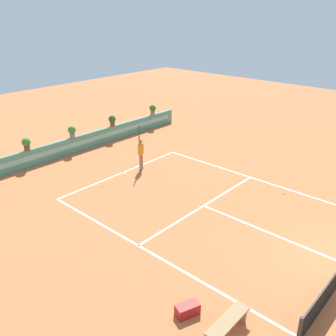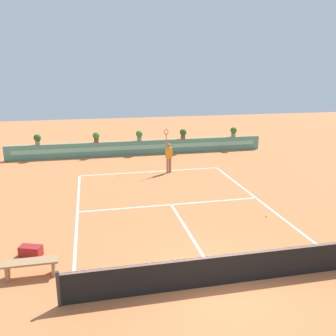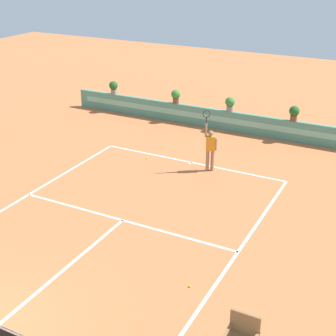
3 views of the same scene
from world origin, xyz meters
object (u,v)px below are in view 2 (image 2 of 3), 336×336
at_px(gear_bag, 31,251).
at_px(potted_plant_right, 183,133).
at_px(potted_plant_left, 96,137).
at_px(potted_plant_centre, 139,135).
at_px(tennis_ball_by_sideline, 162,174).
at_px(tennis_ball_near_baseline, 266,216).
at_px(tennis_player, 169,155).
at_px(potted_plant_far_right, 234,131).
at_px(bench_courtside, 31,265).
at_px(tennis_ball_mid_court, 120,176).
at_px(potted_plant_far_left, 37,139).

relative_size(gear_bag, potted_plant_right, 0.97).
height_order(potted_plant_left, potted_plant_centre, same).
xyz_separation_m(gear_bag, tennis_ball_by_sideline, (6.04, 8.32, -0.15)).
relative_size(gear_bag, potted_plant_centre, 0.97).
bearing_deg(tennis_ball_near_baseline, potted_plant_centre, 106.28).
distance_m(potted_plant_left, potted_plant_centre, 2.97).
xyz_separation_m(tennis_player, potted_plant_far_right, (5.98, 4.90, 0.36)).
bearing_deg(tennis_player, tennis_ball_near_baseline, -70.92).
bearing_deg(potted_plant_right, tennis_player, -113.48).
relative_size(gear_bag, tennis_ball_by_sideline, 10.29).
bearing_deg(tennis_ball_near_baseline, bench_courtside, -163.61).
distance_m(tennis_ball_near_baseline, tennis_ball_mid_court, 8.97).
xyz_separation_m(bench_courtside, tennis_ball_mid_court, (3.45, 9.76, -0.34)).
height_order(tennis_ball_by_sideline, potted_plant_right, potted_plant_right).
distance_m(bench_courtside, tennis_ball_by_sideline, 11.23).
relative_size(gear_bag, potted_plant_left, 0.97).
height_order(tennis_ball_mid_court, tennis_ball_by_sideline, same).
height_order(tennis_ball_by_sideline, potted_plant_centre, potted_plant_centre).
xyz_separation_m(potted_plant_far_left, potted_plant_right, (9.95, 0.00, 0.00)).
relative_size(tennis_ball_mid_court, potted_plant_left, 0.09).
relative_size(tennis_player, potted_plant_centre, 3.57).
relative_size(potted_plant_left, potted_plant_far_left, 1.00).
bearing_deg(potted_plant_right, potted_plant_far_right, 0.00).
distance_m(tennis_ball_near_baseline, tennis_ball_by_sideline, 7.59).
bearing_deg(potted_plant_centre, tennis_ball_by_sideline, -83.79).
relative_size(tennis_ball_near_baseline, tennis_ball_mid_court, 1.00).
xyz_separation_m(tennis_ball_near_baseline, tennis_ball_by_sideline, (-2.99, 6.98, 0.00)).
height_order(bench_courtside, tennis_player, tennis_player).
bearing_deg(tennis_ball_by_sideline, potted_plant_far_left, 144.70).
height_order(gear_bag, potted_plant_centre, potted_plant_centre).
bearing_deg(potted_plant_centre, bench_courtside, -109.70).
distance_m(bench_courtside, tennis_player, 11.76).
bearing_deg(potted_plant_far_right, potted_plant_left, 180.00).
bearing_deg(potted_plant_left, potted_plant_right, 0.00).
xyz_separation_m(tennis_player, tennis_ball_near_baseline, (2.52, -7.28, -1.02)).
bearing_deg(potted_plant_far_right, potted_plant_far_left, 180.00).
bearing_deg(potted_plant_far_left, tennis_ball_mid_court, -45.49).
height_order(tennis_ball_near_baseline, tennis_ball_by_sideline, same).
xyz_separation_m(bench_courtside, potted_plant_right, (8.45, 14.78, 1.04)).
distance_m(tennis_ball_near_baseline, potted_plant_centre, 12.76).
xyz_separation_m(tennis_player, tennis_ball_mid_court, (-2.88, -0.13, -1.02)).
distance_m(potted_plant_centre, potted_plant_far_right, 7.02).
relative_size(tennis_ball_by_sideline, potted_plant_far_right, 0.09).
relative_size(tennis_ball_by_sideline, potted_plant_left, 0.09).
bearing_deg(potted_plant_far_left, potted_plant_right, 0.00).
relative_size(bench_courtside, potted_plant_far_left, 2.21).
height_order(gear_bag, potted_plant_left, potted_plant_left).
bearing_deg(gear_bag, tennis_ball_mid_court, 66.88).
bearing_deg(potted_plant_left, tennis_ball_by_sideline, -55.83).
bearing_deg(tennis_ball_near_baseline, gear_bag, -171.55).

